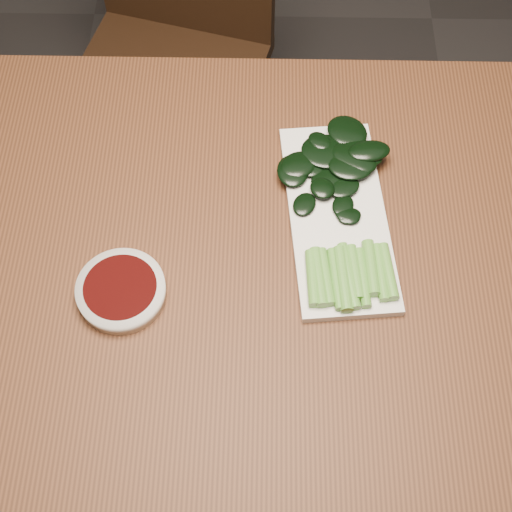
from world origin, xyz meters
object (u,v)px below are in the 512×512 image
(sauce_bowl, at_px, (121,291))
(serving_plate, at_px, (337,216))
(table, at_px, (254,283))
(gai_lan, at_px, (341,200))
(chair_far, at_px, (172,46))

(sauce_bowl, xyz_separation_m, serving_plate, (0.31, 0.13, -0.01))
(table, height_order, sauce_bowl, sauce_bowl)
(table, bearing_deg, serving_plate, 31.23)
(table, height_order, serving_plate, serving_plate)
(gai_lan, bearing_deg, table, -144.26)
(chair_far, height_order, gai_lan, chair_far)
(serving_plate, bearing_deg, table, -148.77)
(chair_far, height_order, serving_plate, chair_far)
(table, height_order, chair_far, chair_far)
(table, relative_size, chair_far, 1.57)
(gai_lan, bearing_deg, chair_far, 118.49)
(chair_far, xyz_separation_m, serving_plate, (0.32, -0.62, 0.27))
(table, bearing_deg, sauce_bowl, -162.39)
(table, bearing_deg, gai_lan, 35.74)
(sauce_bowl, relative_size, gai_lan, 0.35)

